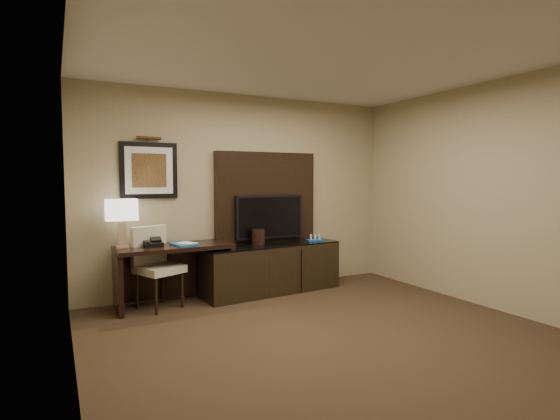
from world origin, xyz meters
TOP-DOWN VIEW (x-y plane):
  - floor at (0.00, 0.00)m, footprint 4.50×5.00m
  - ceiling at (0.00, 0.00)m, footprint 4.50×5.00m
  - wall_back at (0.00, 2.50)m, footprint 4.50×0.01m
  - wall_left at (-2.25, 0.00)m, footprint 0.01×5.00m
  - wall_right at (2.25, 0.00)m, footprint 0.01×5.00m
  - desk at (-1.08, 2.15)m, footprint 1.40×0.63m
  - credenza at (0.24, 2.15)m, footprint 1.96×0.69m
  - tv_wall_panel at (0.30, 2.44)m, footprint 1.50×0.12m
  - tv at (0.30, 2.34)m, footprint 1.00×0.08m
  - artwork at (-1.30, 2.48)m, footprint 0.70×0.04m
  - picture_light at (-1.30, 2.44)m, footprint 0.04×0.04m
  - desk_chair at (-1.27, 2.09)m, footprint 0.64×0.68m
  - table_lamp at (-1.67, 2.25)m, footprint 0.43×0.33m
  - desk_phone at (-1.32, 2.14)m, footprint 0.21×0.19m
  - blue_folder at (-0.97, 2.11)m, footprint 0.31×0.37m
  - book at (-1.00, 2.09)m, footprint 0.16×0.10m
  - ice_bucket at (0.06, 2.18)m, footprint 0.19×0.19m
  - minibar_tray at (0.93, 2.13)m, footprint 0.26×0.19m

SIDE VIEW (x-z plane):
  - floor at x=0.00m, z-range -0.01..0.00m
  - credenza at x=0.24m, z-range 0.00..0.66m
  - desk at x=-1.08m, z-range 0.00..0.74m
  - desk_chair at x=-1.27m, z-range 0.00..0.97m
  - minibar_tray at x=0.93m, z-range 0.66..0.75m
  - blue_folder at x=-0.97m, z-range 0.74..0.76m
  - ice_bucket at x=0.06m, z-range 0.66..0.87m
  - desk_phone at x=-1.32m, z-range 0.74..0.84m
  - book at x=-1.00m, z-range 0.74..0.97m
  - tv at x=0.30m, z-range 0.72..1.32m
  - table_lamp at x=-1.67m, z-range 0.74..1.36m
  - tv_wall_panel at x=0.30m, z-range 0.62..1.92m
  - wall_back at x=0.00m, z-range 0.00..2.70m
  - wall_left at x=-2.25m, z-range 0.00..2.70m
  - wall_right at x=2.25m, z-range 0.00..2.70m
  - artwork at x=-1.30m, z-range 1.30..2.00m
  - picture_light at x=-1.30m, z-range 1.90..2.20m
  - ceiling at x=0.00m, z-range 2.70..2.71m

